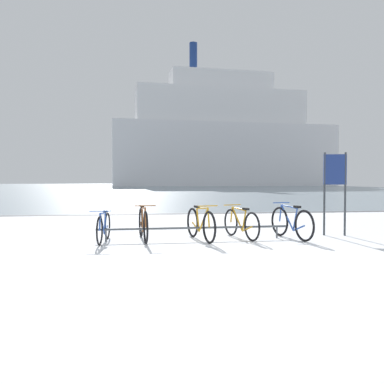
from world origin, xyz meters
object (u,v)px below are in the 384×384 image
bicycle_3 (241,223)px  info_sign (335,179)px  ferry_ship (224,139)px  bicycle_0 (104,227)px  bicycle_4 (291,223)px  bicycle_1 (143,224)px  bicycle_2 (200,224)px

bicycle_3 → info_sign: bearing=3.7°
bicycle_3 → ferry_ship: bearing=77.6°
bicycle_0 → bicycle_4: (4.35, -0.10, 0.04)m
bicycle_1 → bicycle_2: size_ratio=1.02×
bicycle_4 → bicycle_0: bearing=178.7°
bicycle_2 → ferry_ship: ferry_ship is taller
bicycle_1 → ferry_ship: ferry_ship is taller
bicycle_0 → ferry_ship: ferry_ship is taller
bicycle_1 → bicycle_4: 3.48m
info_sign → bicycle_3: bearing=-176.3°
bicycle_2 → info_sign: (3.44, 0.31, 1.04)m
bicycle_0 → bicycle_2: size_ratio=0.91×
bicycle_3 → info_sign: (2.45, 0.16, 1.06)m
ferry_ship → bicycle_4: bearing=-101.5°
ferry_ship → bicycle_0: bearing=-104.8°
bicycle_2 → ferry_ship: size_ratio=0.04×
bicycle_2 → bicycle_3: 1.01m
bicycle_4 → ferry_ship: ferry_ship is taller
bicycle_4 → info_sign: 1.68m
bicycle_4 → bicycle_1: bearing=176.1°
bicycle_2 → ferry_ship: (16.87, 72.34, 9.27)m
bicycle_2 → ferry_ship: 74.86m
bicycle_0 → info_sign: (5.62, 0.26, 1.07)m
bicycle_3 → bicycle_4: 1.19m
bicycle_0 → bicycle_1: size_ratio=0.89×
bicycle_1 → info_sign: info_sign is taller
info_sign → ferry_ship: bearing=79.4°
bicycle_2 → info_sign: 3.61m
bicycle_2 → bicycle_4: (2.17, -0.05, 0.00)m
bicycle_0 → bicycle_3: 3.18m
bicycle_1 → bicycle_4: bearing=-3.9°
bicycle_0 → info_sign: bearing=2.7°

